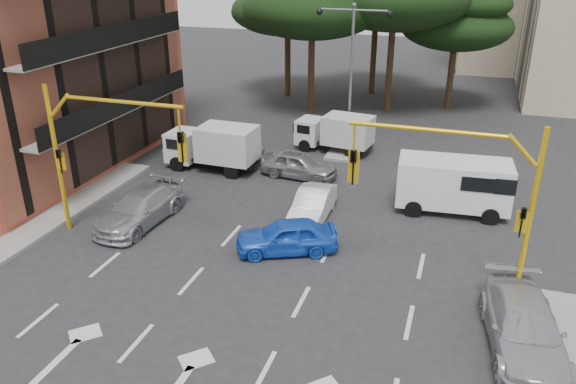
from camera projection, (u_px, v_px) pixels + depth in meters
name	position (u px, v px, depth m)	size (l,w,h in m)	color
ground	(245.00, 291.00, 18.93)	(120.00, 120.00, 0.00)	#28282B
median_strip	(348.00, 143.00, 32.82)	(1.40, 6.00, 0.15)	gray
pine_left_far	(288.00, 2.00, 40.70)	(8.32, 8.32, 9.30)	#382616
pine_right	(458.00, 18.00, 37.56)	(7.49, 7.49, 8.37)	#382616
signal_mast_right	(471.00, 188.00, 17.16)	(5.79, 0.37, 6.00)	yellow
signal_mast_left	(93.00, 143.00, 21.04)	(5.79, 0.37, 6.00)	yellow
street_lamp_center	(352.00, 50.00, 30.66)	(4.16, 0.36, 7.77)	slate
car_white_hatch	(312.00, 205.00, 23.71)	(1.33, 3.82, 1.26)	white
car_blue_compact	(286.00, 236.00, 21.14)	(1.54, 3.83, 1.30)	blue
car_silver_wagon	(140.00, 208.00, 23.31)	(1.91, 4.69, 1.36)	#A9ACB1
car_silver_cross_a	(216.00, 145.00, 30.45)	(2.46, 5.34, 1.48)	gray
car_silver_cross_b	(299.00, 165.00, 28.00)	(1.55, 3.86, 1.31)	gray
car_silver_parked	(524.00, 327.00, 16.00)	(1.98, 4.88, 1.42)	#ACAFB4
van_white	(453.00, 186.00, 24.23)	(2.13, 4.72, 2.36)	white
box_truck_a	(212.00, 147.00, 28.81)	(2.01, 4.78, 2.35)	white
box_truck_b	(335.00, 133.00, 31.38)	(1.81, 4.31, 2.12)	white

